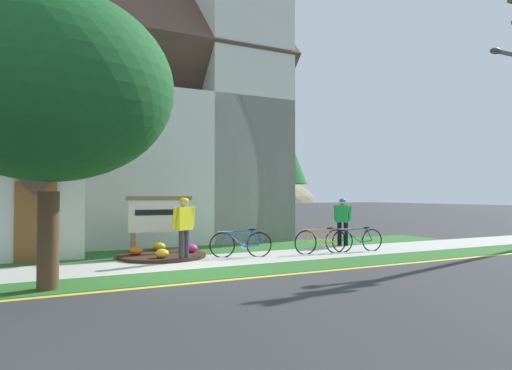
{
  "coord_description": "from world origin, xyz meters",
  "views": [
    {
      "loc": [
        -2.62,
        -9.42,
        1.76
      ],
      "look_at": [
        3.85,
        3.73,
        2.09
      ],
      "focal_mm": 30.64,
      "sensor_mm": 36.0,
      "label": 1
    }
  ],
  "objects": [
    {
      "name": "ground",
      "position": [
        0.0,
        4.0,
        0.0
      ],
      "size": [
        140.0,
        140.0,
        0.0
      ],
      "primitive_type": "plane",
      "color": "#333335"
    },
    {
      "name": "distant_hill",
      "position": [
        6.96,
        82.53,
        0.0
      ],
      "size": [
        99.95,
        45.43,
        21.18
      ],
      "primitive_type": "ellipsoid",
      "color": "#847A5B",
      "rests_on": "ground"
    },
    {
      "name": "bicycle_orange",
      "position": [
        4.92,
        1.48,
        0.38
      ],
      "size": [
        1.75,
        0.18,
        0.8
      ],
      "color": "black",
      "rests_on": "ground"
    },
    {
      "name": "sidewalk_slab",
      "position": [
        -0.39,
        1.59,
        0.01
      ],
      "size": [
        32.0,
        2.19,
        0.01
      ],
      "primitive_type": "cube",
      "color": "#B7B5AD",
      "rests_on": "ground"
    },
    {
      "name": "cyclist_in_red_jersey",
      "position": [
        0.75,
        1.71,
        0.99
      ],
      "size": [
        0.64,
        0.39,
        1.68
      ],
      "color": "#2D2D33",
      "rests_on": "ground"
    },
    {
      "name": "church_building",
      "position": [
        0.14,
        9.13,
        5.1
      ],
      "size": [
        13.59,
        10.84,
        14.11
      ],
      "color": "silver",
      "rests_on": "ground"
    },
    {
      "name": "bicycle_white",
      "position": [
        6.2,
        1.36,
        0.37
      ],
      "size": [
        1.73,
        0.29,
        0.78
      ],
      "color": "black",
      "rests_on": "ground"
    },
    {
      "name": "roadside_conifer",
      "position": [
        8.51,
        10.67,
        4.44
      ],
      "size": [
        3.11,
        3.11,
        6.59
      ],
      "color": "#4C3823",
      "rests_on": "ground"
    },
    {
      "name": "cyclist_in_orange_jersey",
      "position": [
        6.73,
        2.81,
        0.95
      ],
      "size": [
        0.42,
        0.63,
        1.64
      ],
      "color": "black",
      "rests_on": "ground"
    },
    {
      "name": "curb_paint_stripe",
      "position": [
        -0.39,
        -1.06,
        0.0
      ],
      "size": [
        28.0,
        0.16,
        0.01
      ],
      "primitive_type": "cube",
      "color": "yellow",
      "rests_on": "ground"
    },
    {
      "name": "church_sign",
      "position": [
        0.44,
        3.07,
        1.14
      ],
      "size": [
        1.89,
        0.12,
        1.72
      ],
      "color": "#7F6047",
      "rests_on": "ground"
    },
    {
      "name": "church_lawn",
      "position": [
        -0.39,
        3.83,
        0.0
      ],
      "size": [
        24.0,
        2.31,
        0.01
      ],
      "primitive_type": "cube",
      "color": "#2D6628",
      "rests_on": "ground"
    },
    {
      "name": "grass_verge",
      "position": [
        -0.39,
        -0.21,
        0.0
      ],
      "size": [
        32.0,
        1.4,
        0.01
      ],
      "primitive_type": "cube",
      "color": "#2D6628",
      "rests_on": "ground"
    },
    {
      "name": "verge_sapling",
      "position": [
        -2.5,
        -0.4,
        3.77
      ],
      "size": [
        4.6,
        4.6,
        5.55
      ],
      "color": "#4C3823",
      "rests_on": "ground"
    },
    {
      "name": "flower_bed",
      "position": [
        0.44,
        2.77,
        0.08
      ],
      "size": [
        2.43,
        2.43,
        0.34
      ],
      "color": "#382319",
      "rests_on": "ground"
    },
    {
      "name": "bicycle_green",
      "position": [
        2.45,
        1.85,
        0.37
      ],
      "size": [
        1.68,
        0.6,
        0.82
      ],
      "color": "black",
      "rests_on": "ground"
    }
  ]
}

